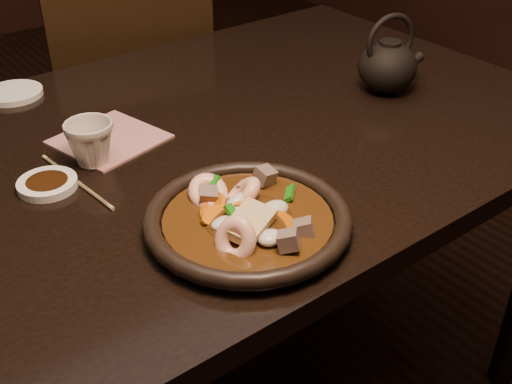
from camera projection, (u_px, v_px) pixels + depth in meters
table at (162, 187)px, 1.16m from camera, size 1.60×0.90×0.75m
chair at (131, 111)px, 1.82m from camera, size 0.52×0.52×0.92m
plate at (248, 221)px, 0.91m from camera, size 0.30×0.30×0.03m
stirfry at (245, 216)px, 0.91m from camera, size 0.19×0.23×0.07m
soy_dish at (47, 184)px, 1.01m from camera, size 0.09×0.09×0.01m
saucer_right at (14, 93)px, 1.30m from camera, size 0.12×0.12×0.01m
tea_cup at (91, 142)px, 1.06m from camera, size 0.09×0.08×0.08m
chopsticks at (76, 181)px, 1.02m from camera, size 0.03×0.21×0.01m
napkin at (109, 139)px, 1.14m from camera, size 0.20×0.20×0.00m
teapot at (388, 64)px, 1.29m from camera, size 0.15×0.12×0.16m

